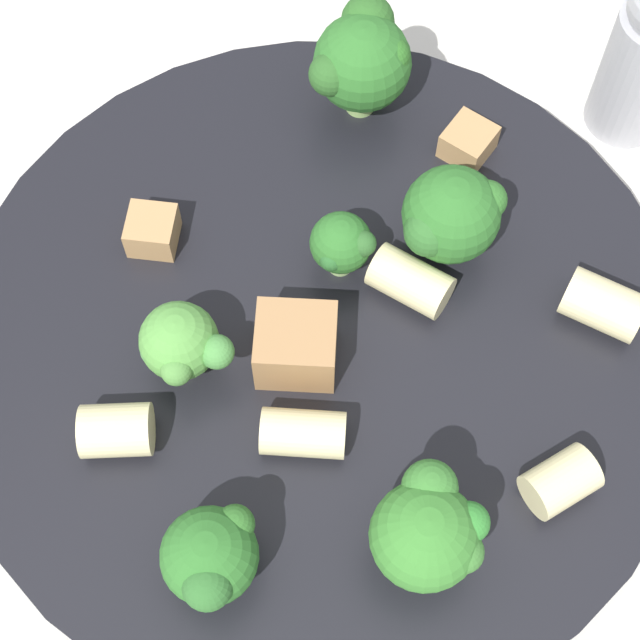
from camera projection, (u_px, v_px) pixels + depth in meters
The scene contains 16 objects.
ground_plane at pixel (320, 375), 0.41m from camera, with size 2.00×2.00×0.00m, color beige.
pasta_bowl at pixel (320, 351), 0.39m from camera, with size 0.26×0.26×0.04m.
broccoli_floret_0 at pixel (451, 216), 0.37m from camera, with size 0.04×0.04×0.04m.
broccoli_floret_1 at pixel (180, 344), 0.36m from camera, with size 0.03×0.03×0.03m.
broccoli_floret_2 at pixel (211, 558), 0.32m from camera, with size 0.03×0.03×0.03m.
broccoli_floret_3 at pixel (362, 59), 0.40m from camera, with size 0.04×0.04×0.04m.
broccoli_floret_4 at pixel (427, 532), 0.32m from camera, with size 0.04×0.04×0.04m.
broccoli_floret_5 at pixel (342, 244), 0.38m from camera, with size 0.02×0.02×0.03m.
rigatoni_0 at pixel (415, 288), 0.38m from camera, with size 0.02×0.02×0.03m, color beige.
rigatoni_1 at pixel (116, 430), 0.35m from camera, with size 0.02×0.02×0.02m, color beige.
rigatoni_2 at pixel (560, 482), 0.35m from camera, with size 0.02×0.02×0.02m, color beige.
rigatoni_3 at pixel (604, 305), 0.37m from camera, with size 0.02×0.02×0.03m, color beige.
rigatoni_4 at pixel (303, 433), 0.35m from camera, with size 0.02×0.02×0.03m, color beige.
chicken_chunk_0 at pixel (468, 142), 0.41m from camera, with size 0.02×0.02×0.01m, color tan.
chicken_chunk_1 at pixel (296, 346), 0.36m from camera, with size 0.03×0.02×0.02m, color #A87A4C.
chicken_chunk_2 at pixel (152, 231), 0.39m from camera, with size 0.02×0.02×0.01m, color tan.
Camera 1 is at (-0.14, 0.07, 0.38)m, focal length 60.00 mm.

